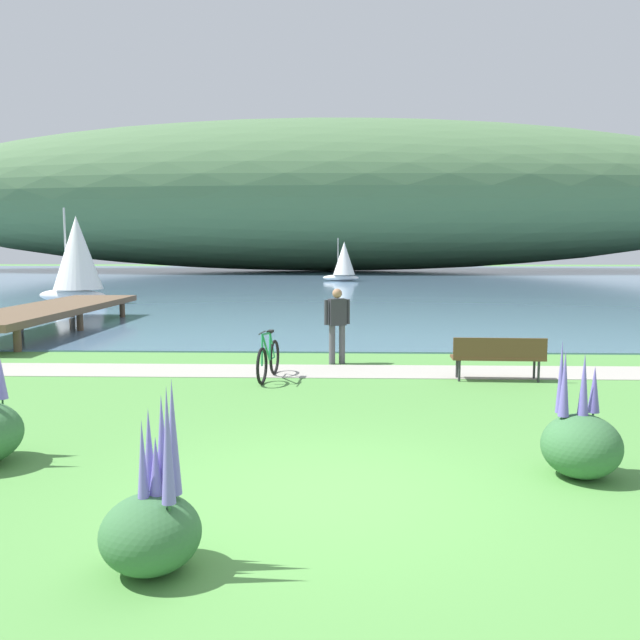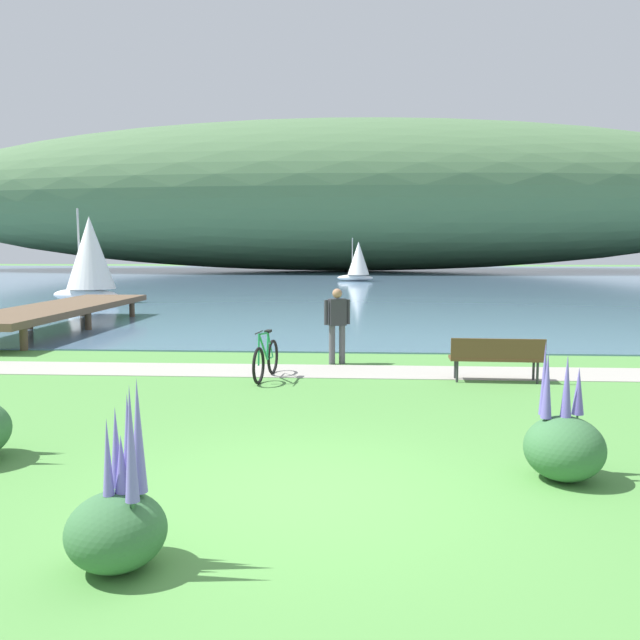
{
  "view_description": "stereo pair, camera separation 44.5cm",
  "coord_description": "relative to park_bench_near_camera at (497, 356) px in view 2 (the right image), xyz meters",
  "views": [
    {
      "loc": [
        0.13,
        -6.79,
        2.6
      ],
      "look_at": [
        -0.33,
        7.86,
        1.0
      ],
      "focal_mm": 36.77,
      "sensor_mm": 36.0,
      "label": 1
    },
    {
      "loc": [
        0.58,
        -6.77,
        2.6
      ],
      "look_at": [
        -0.33,
        7.86,
        1.0
      ],
      "focal_mm": 36.77,
      "sensor_mm": 36.0,
      "label": 2
    }
  ],
  "objects": [
    {
      "name": "sailboat_mid_bay",
      "position": [
        -2.87,
        39.0,
        1.11
      ],
      "size": [
        2.99,
        2.01,
        3.39
      ],
      "color": "white",
      "rests_on": "bay_water"
    },
    {
      "name": "shoreline_path",
      "position": [
        -3.24,
        0.89,
        -0.52
      ],
      "size": [
        60.0,
        1.5,
        0.01
      ],
      "primitive_type": "cube",
      "color": "#A39E93",
      "rests_on": "ground"
    },
    {
      "name": "bicycle_leaning_near_bench",
      "position": [
        -4.54,
        0.03,
        -0.12
      ],
      "size": [
        0.29,
        1.76,
        1.01
      ],
      "color": "black",
      "rests_on": "ground"
    },
    {
      "name": "ground_plane",
      "position": [
        -3.24,
        -6.03,
        -0.52
      ],
      "size": [
        200.0,
        200.0,
        0.0
      ],
      "primitive_type": "plane",
      "color": "#518E42"
    },
    {
      "name": "person_at_shoreline",
      "position": [
        -3.18,
        1.84,
        0.46
      ],
      "size": [
        0.58,
        0.34,
        1.71
      ],
      "color": "#4C4C51",
      "rests_on": "ground"
    },
    {
      "name": "bay_water",
      "position": [
        -3.24,
        43.32,
        -0.5
      ],
      "size": [
        180.0,
        80.0,
        0.04
      ],
      "primitive_type": "cube",
      "color": "#5B7F9E",
      "rests_on": "ground"
    },
    {
      "name": "echium_bush_mid_cluster",
      "position": [
        -4.62,
        -7.8,
        -0.12
      ],
      "size": [
        0.82,
        0.82,
        1.58
      ],
      "color": "#386B3D",
      "rests_on": "ground"
    },
    {
      "name": "echium_bush_closest_to_camera",
      "position": [
        -0.36,
        -5.47,
        -0.11
      ],
      "size": [
        0.89,
        0.89,
        1.56
      ],
      "color": "#386B3D",
      "rests_on": "ground"
    },
    {
      "name": "park_bench_near_camera",
      "position": [
        0.0,
        0.0,
        0.0
      ],
      "size": [
        1.82,
        0.54,
        0.88
      ],
      "color": "brown",
      "rests_on": "ground"
    },
    {
      "name": "pier_dock",
      "position": [
        -12.24,
        7.32,
        0.17
      ],
      "size": [
        2.4,
        10.0,
        0.8
      ],
      "color": "brown",
      "rests_on": "ground"
    },
    {
      "name": "distant_hillside",
      "position": [
        -4.88,
        63.45,
        7.99
      ],
      "size": [
        103.01,
        28.0,
        16.94
      ],
      "primitive_type": "ellipsoid",
      "color": "#4C7047",
      "rests_on": "bay_water"
    },
    {
      "name": "sailboat_nearest_to_shore",
      "position": [
        -15.48,
        17.55,
        1.62
      ],
      "size": [
        3.94,
        2.83,
        4.46
      ],
      "color": "white",
      "rests_on": "bay_water"
    }
  ]
}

